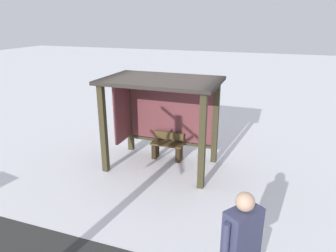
# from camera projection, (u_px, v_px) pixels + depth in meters

# --- Properties ---
(ground_plane) EXTENTS (60.00, 60.00, 0.00)m
(ground_plane) POSITION_uv_depth(u_px,v_px,m) (162.00, 166.00, 8.27)
(ground_plane) COLOR white
(bus_shelter) EXTENTS (2.86, 1.83, 2.34)m
(bus_shelter) POSITION_uv_depth(u_px,v_px,m) (160.00, 102.00, 7.97)
(bus_shelter) COLOR #342E1C
(bus_shelter) RESTS_ON ground
(bench_left_inside) EXTENTS (0.90, 0.35, 0.76)m
(bench_left_inside) POSITION_uv_depth(u_px,v_px,m) (167.00, 148.00, 8.56)
(bench_left_inside) COLOR #47391D
(bench_left_inside) RESTS_ON ground
(person_walking) EXTENTS (0.48, 0.59, 1.79)m
(person_walking) POSITION_uv_depth(u_px,v_px,m) (241.00, 244.00, 3.87)
(person_walking) COLOR #3A3D5B
(person_walking) RESTS_ON ground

